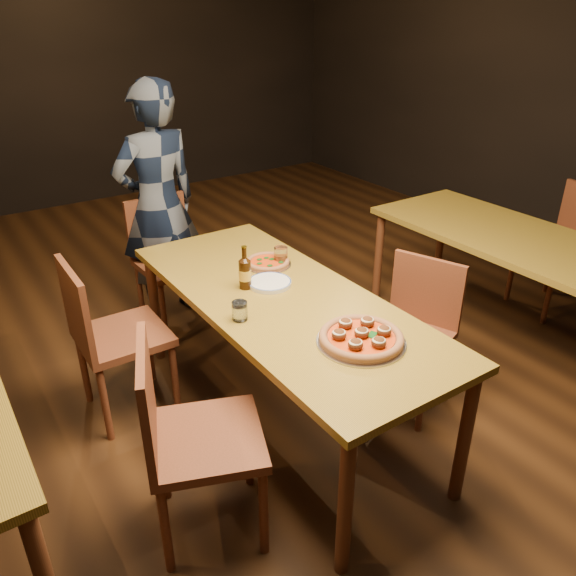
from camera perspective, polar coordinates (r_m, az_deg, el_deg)
ground at (r=3.24m, az=-0.51°, el=-12.72°), size 9.00×9.00×0.00m
room_shell at (r=2.51m, az=-0.69°, el=22.11°), size 9.00×9.00×9.00m
table_main at (r=2.86m, az=-0.56°, el=-2.16°), size 0.80×2.00×0.75m
table_right at (r=3.86m, az=22.75°, el=3.68°), size 0.80×2.00×0.75m
chair_main_nw at (r=2.39m, az=-8.28°, el=-14.80°), size 0.59×0.59×0.98m
chair_main_sw at (r=3.15m, az=-16.45°, el=-4.54°), size 0.45×0.45×0.97m
chair_main_e at (r=3.15m, az=12.19°, el=-4.86°), size 0.53×0.53×0.88m
chair_end at (r=3.96m, az=-11.62°, el=2.48°), size 0.46×0.46×0.94m
chair_nbr_right at (r=4.53m, az=25.66°, el=3.66°), size 0.54×0.54×0.96m
pizza_meatball at (r=2.46m, az=7.46°, el=-4.99°), size 0.39×0.39×0.07m
pizza_margherita at (r=3.16m, az=-2.08°, el=2.64°), size 0.26×0.26×0.03m
plate_stack at (r=2.94m, az=-1.87°, el=0.52°), size 0.23×0.23×0.02m
beer_bottle at (r=2.88m, az=-4.39°, el=1.47°), size 0.06×0.06×0.23m
water_glass at (r=2.61m, az=-4.93°, el=-2.33°), size 0.07×0.07×0.09m
amber_glass at (r=3.17m, az=-0.73°, el=3.35°), size 0.08×0.08×0.10m
diner at (r=3.99m, az=-13.06°, el=8.22°), size 0.65×0.47×1.67m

